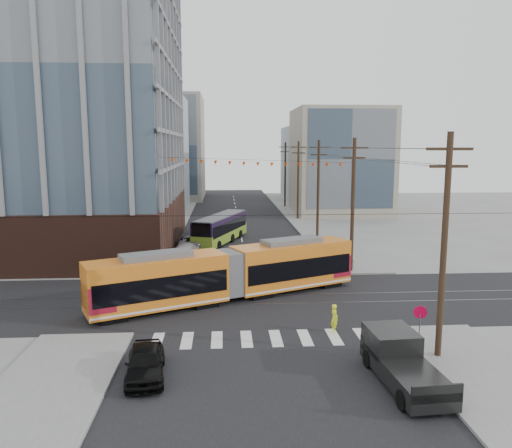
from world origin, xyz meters
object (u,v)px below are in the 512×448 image
(pickup_truck, at_px, (405,364))
(black_sedan, at_px, (145,362))
(city_bus, at_px, (221,228))
(streetcar, at_px, (229,274))

(pickup_truck, bearing_deg, black_sedan, 168.66)
(black_sedan, bearing_deg, city_bus, 78.38)
(pickup_truck, relative_size, black_sedan, 1.37)
(city_bus, distance_m, black_sedan, 31.98)
(pickup_truck, distance_m, black_sedan, 11.49)
(streetcar, height_order, black_sedan, streetcar)
(streetcar, xyz_separation_m, pickup_truck, (7.49, -12.86, -0.84))
(pickup_truck, bearing_deg, city_bus, 100.01)
(streetcar, distance_m, pickup_truck, 14.90)
(streetcar, height_order, city_bus, streetcar)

